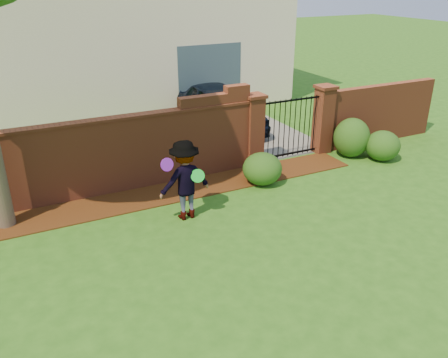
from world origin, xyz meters
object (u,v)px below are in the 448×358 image
car (224,109)px  man (185,181)px  frisbee_purple (167,165)px  frisbee_green (198,176)px

car → man: man is taller
car → frisbee_purple: frisbee_purple is taller
car → frisbee_purple: 6.25m
man → car: bearing=-127.0°
frisbee_purple → car: bearing=53.7°
car → frisbee_purple: (-3.68, -5.02, 0.61)m
man → frisbee_purple: size_ratio=6.45×
car → frisbee_green: 5.91m
man → frisbee_green: size_ratio=6.05×
frisbee_purple → frisbee_green: size_ratio=0.94×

